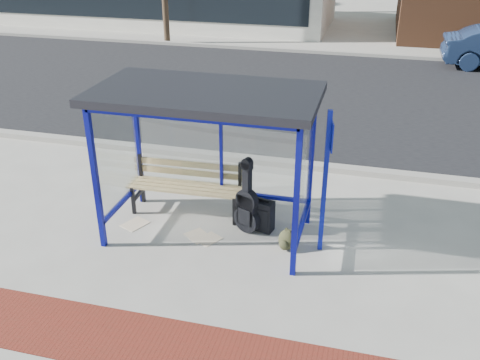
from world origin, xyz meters
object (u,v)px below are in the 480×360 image
(guitar_bag, at_px, (247,207))
(suitcase, at_px, (263,216))
(bench, at_px, (187,183))
(backpack, at_px, (287,240))

(guitar_bag, bearing_deg, suitcase, 42.57)
(guitar_bag, bearing_deg, bench, -175.73)
(suitcase, xyz_separation_m, backpack, (0.47, -0.45, -0.11))
(bench, distance_m, guitar_bag, 1.22)
(bench, height_order, suitcase, bench)
(backpack, bearing_deg, suitcase, 153.30)
(suitcase, bearing_deg, bench, -178.62)
(guitar_bag, bearing_deg, backpack, -3.45)
(bench, height_order, guitar_bag, guitar_bag)
(bench, height_order, backpack, bench)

